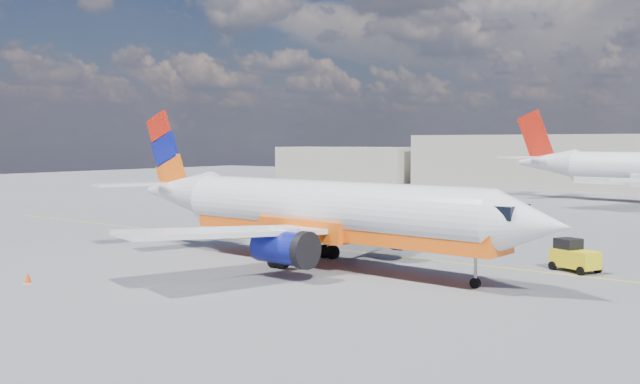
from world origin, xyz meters
The scene contains 6 objects.
ground centered at (0.00, 0.00, 0.00)m, with size 240.00×240.00×0.00m, color #5B5B5F.
taxi_line centered at (0.00, 3.00, 0.01)m, with size 70.00×0.15×0.01m, color yellow.
terminal_annex centered at (-45.00, 72.00, 3.00)m, with size 26.00×10.00×6.00m, color #ABA493.
main_jet centered at (3.36, -2.33, 3.03)m, with size 30.01×23.68×9.09m.
gse_tug centered at (15.61, 4.26, 0.81)m, with size 2.74×2.29×1.72m.
traffic_cone centered at (-4.72, -14.92, 0.27)m, with size 0.39×0.39×0.55m.
Camera 1 is at (27.09, -33.98, 6.87)m, focal length 40.00 mm.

